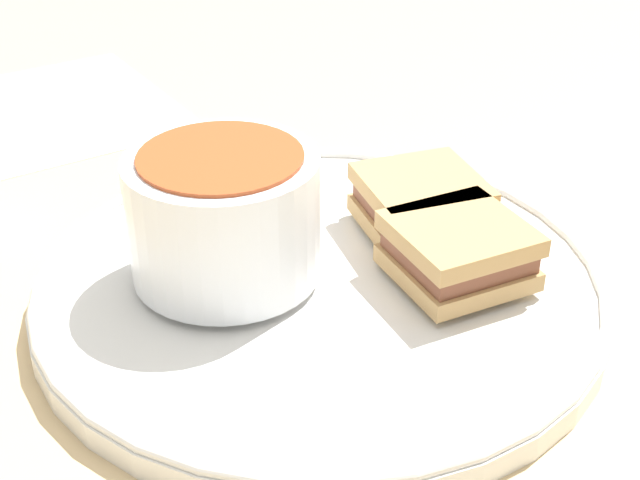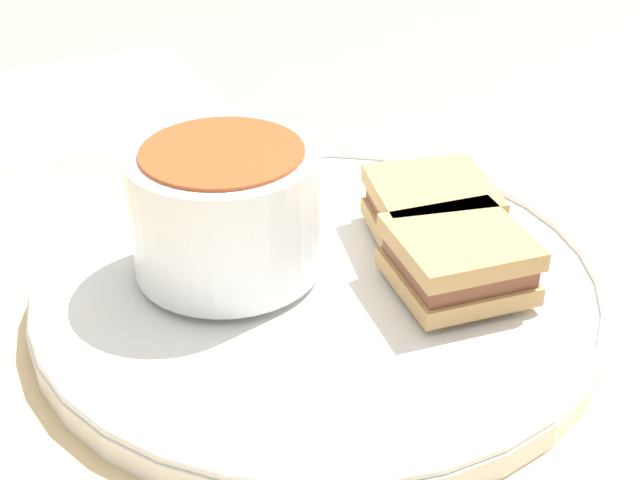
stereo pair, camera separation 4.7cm
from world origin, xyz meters
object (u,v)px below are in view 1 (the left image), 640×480
(soup_bowl, at_px, (224,215))
(sandwich_half_far, at_px, (420,202))
(spoon, at_px, (192,226))
(sandwich_half_near, at_px, (458,250))

(soup_bowl, bearing_deg, sandwich_half_far, 99.40)
(soup_bowl, height_order, sandwich_half_far, soup_bowl)
(spoon, distance_m, sandwich_half_far, 0.13)
(soup_bowl, xyz_separation_m, sandwich_half_far, (-0.02, 0.12, -0.02))
(soup_bowl, relative_size, spoon, 1.16)
(sandwich_half_near, bearing_deg, sandwich_half_far, -178.96)
(spoon, height_order, sandwich_half_near, sandwich_half_near)
(sandwich_half_near, bearing_deg, soup_bowl, -106.73)
(soup_bowl, height_order, sandwich_half_near, soup_bowl)
(sandwich_half_far, bearing_deg, sandwich_half_near, 1.04)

